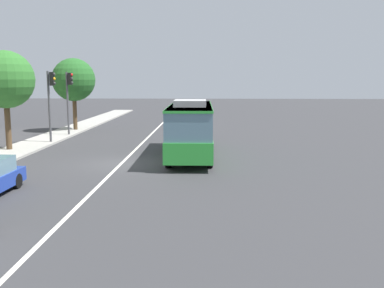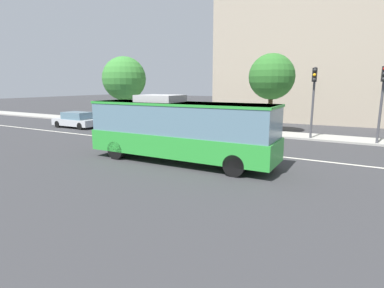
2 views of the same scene
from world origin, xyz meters
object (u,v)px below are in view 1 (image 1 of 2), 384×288
object	(u,v)px
traffic_light_near_corner	(69,92)
traffic_light_mid_block	(51,94)
transit_bus	(191,127)
street_tree_kerbside_left	(74,80)
street_tree_kerbside_centre	(5,80)

from	to	relation	value
traffic_light_near_corner	traffic_light_mid_block	xyz separation A→B (m)	(-4.19, -0.02, 0.00)
transit_bus	traffic_light_near_corner	distance (m)	13.78
traffic_light_near_corner	traffic_light_mid_block	world-z (taller)	same
transit_bus	traffic_light_near_corner	bearing A→B (deg)	47.61
street_tree_kerbside_left	street_tree_kerbside_centre	world-z (taller)	street_tree_kerbside_left
transit_bus	street_tree_kerbside_left	size ratio (longest dim) A/B	1.55
street_tree_kerbside_left	street_tree_kerbside_centre	bearing A→B (deg)	175.10
traffic_light_mid_block	street_tree_kerbside_left	bearing A→B (deg)	90.76
street_tree_kerbside_left	traffic_light_mid_block	bearing A→B (deg)	-175.01
transit_bus	street_tree_kerbside_centre	world-z (taller)	street_tree_kerbside_centre
transit_bus	traffic_light_mid_block	xyz separation A→B (m)	(4.90, 10.19, 1.75)
traffic_light_mid_block	street_tree_kerbside_centre	world-z (taller)	street_tree_kerbside_centre
transit_bus	street_tree_kerbside_left	xyz separation A→B (m)	(12.57, 10.86, 2.74)
traffic_light_near_corner	street_tree_kerbside_centre	distance (m)	7.90
transit_bus	traffic_light_near_corner	size ratio (longest dim) A/B	1.93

